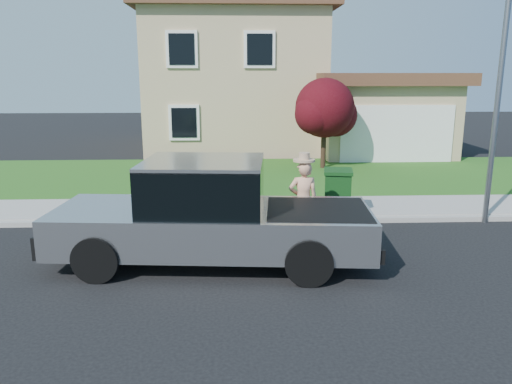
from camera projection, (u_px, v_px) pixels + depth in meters
ground at (239, 268)px, 9.50m from camera, size 80.00×80.00×0.00m
curb at (278, 221)px, 12.35m from camera, size 40.00×0.20×0.12m
sidewalk at (275, 209)px, 13.41m from camera, size 40.00×2.00×0.15m
lawn at (265, 176)px, 17.79m from camera, size 40.00×7.00×0.10m
house at (262, 83)px, 24.75m from camera, size 14.00×11.30×6.85m
pickup_truck at (211, 216)px, 9.55m from camera, size 6.34×2.65×2.03m
woman at (303, 199)px, 10.95m from camera, size 0.66×0.47×1.95m
ornamental_tree at (325, 111)px, 18.69m from camera, size 2.46×2.22×3.38m
trash_bin at (338, 192)px, 12.50m from camera, size 0.83×0.91×1.14m
street_lamp at (500, 92)px, 11.64m from camera, size 0.35×0.73×5.58m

